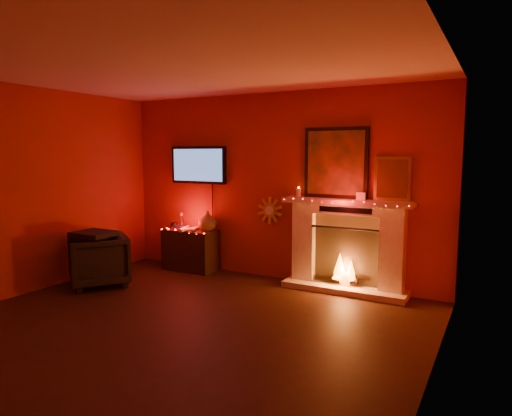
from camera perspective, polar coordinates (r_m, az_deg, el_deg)
The scene contains 6 objects.
room at distance 4.56m, azimuth -11.97°, elevation 0.64°, with size 5.00×5.00×5.00m.
fireplace at distance 6.20m, azimuth 11.22°, elevation -3.58°, with size 1.72×0.40×2.18m.
tv at distance 7.27m, azimuth -7.20°, elevation 5.34°, with size 1.00×0.07×1.24m.
sunburst_clock at distance 6.68m, azimuth 1.73°, elevation -0.31°, with size 0.40×0.03×0.40m.
console_table at distance 7.27m, azimuth -7.99°, elevation -4.75°, with size 0.85×0.51×0.95m.
armchair at distance 6.75m, azimuth -19.11°, elevation -6.19°, with size 0.76×0.78×0.71m, color black.
Camera 1 is at (2.96, -3.43, 1.83)m, focal length 32.00 mm.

